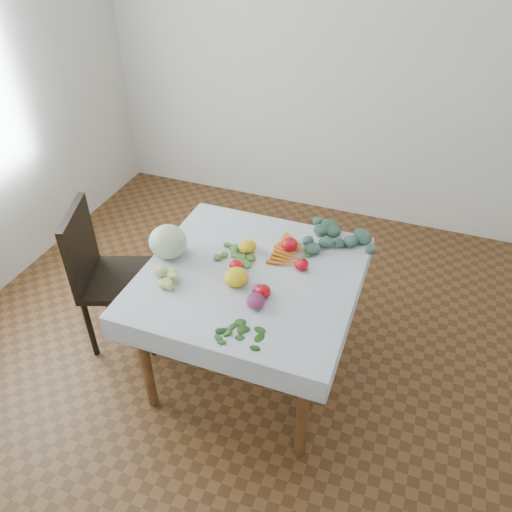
{
  "coord_description": "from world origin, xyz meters",
  "views": [
    {
      "loc": [
        0.74,
        -1.91,
        2.43
      ],
      "look_at": [
        0.0,
        0.08,
        0.82
      ],
      "focal_mm": 35.0,
      "sensor_mm": 36.0,
      "label": 1
    }
  ],
  "objects": [
    {
      "name": "ground",
      "position": [
        0.0,
        0.0,
        0.0
      ],
      "size": [
        4.0,
        4.0,
        0.0
      ],
      "primitive_type": "plane",
      "color": "brown"
    },
    {
      "name": "tomato_b",
      "position": [
        0.24,
        0.13,
        0.79
      ],
      "size": [
        0.09,
        0.09,
        0.07
      ],
      "primitive_type": "ellipsoid",
      "rotation": [
        0.0,
        0.0,
        -0.29
      ],
      "color": "red",
      "rests_on": "tablecloth"
    },
    {
      "name": "table",
      "position": [
        0.0,
        0.0,
        0.65
      ],
      "size": [
        1.0,
        1.0,
        0.75
      ],
      "color": "brown",
      "rests_on": "ground"
    },
    {
      "name": "dill_bunch",
      "position": [
        -0.12,
        0.11,
        0.77
      ],
      "size": [
        0.22,
        0.18,
        0.02
      ],
      "color": "#4C7937",
      "rests_on": "tablecloth"
    },
    {
      "name": "tomato_c",
      "position": [
        -0.08,
        0.0,
        0.79
      ],
      "size": [
        0.09,
        0.09,
        0.06
      ],
      "primitive_type": "ellipsoid",
      "rotation": [
        0.0,
        0.0,
        0.22
      ],
      "color": "red",
      "rests_on": "tablecloth"
    },
    {
      "name": "heirloom_back",
      "position": [
        -0.09,
        0.18,
        0.79
      ],
      "size": [
        0.12,
        0.12,
        0.07
      ],
      "primitive_type": "ellipsoid",
      "rotation": [
        0.0,
        0.0,
        -0.2
      ],
      "color": "yellow",
      "rests_on": "tablecloth"
    },
    {
      "name": "onion_a",
      "position": [
        0.1,
        -0.14,
        0.79
      ],
      "size": [
        0.08,
        0.08,
        0.06
      ],
      "primitive_type": "ellipsoid",
      "rotation": [
        0.0,
        0.0,
        -0.07
      ],
      "color": "#59193E",
      "rests_on": "tablecloth"
    },
    {
      "name": "carrot_bunch",
      "position": [
        0.15,
        0.24,
        0.77
      ],
      "size": [
        0.18,
        0.32,
        0.03
      ],
      "color": "orange",
      "rests_on": "tablecloth"
    },
    {
      "name": "tomatillo_cluster",
      "position": [
        -0.36,
        -0.23,
        0.78
      ],
      "size": [
        0.17,
        0.11,
        0.05
      ],
      "color": "#C9D279",
      "rests_on": "tablecloth"
    },
    {
      "name": "cabbage",
      "position": [
        -0.48,
        -0.01,
        0.85
      ],
      "size": [
        0.24,
        0.24,
        0.19
      ],
      "primitive_type": "ellipsoid",
      "rotation": [
        0.0,
        0.0,
        0.18
      ],
      "color": "silver",
      "rests_on": "tablecloth"
    },
    {
      "name": "onion_b",
      "position": [
        0.12,
        -0.23,
        0.79
      ],
      "size": [
        0.1,
        0.1,
        0.08
      ],
      "primitive_type": "ellipsoid",
      "rotation": [
        0.0,
        0.0,
        -0.04
      ],
      "color": "#59193E",
      "rests_on": "tablecloth"
    },
    {
      "name": "kale_bunch",
      "position": [
        0.39,
        0.44,
        0.78
      ],
      "size": [
        0.38,
        0.34,
        0.05
      ],
      "color": "#355748",
      "rests_on": "tablecloth"
    },
    {
      "name": "tomato_d",
      "position": [
        0.12,
        -0.15,
        0.79
      ],
      "size": [
        0.08,
        0.08,
        0.07
      ],
      "primitive_type": "ellipsoid",
      "rotation": [
        0.0,
        0.0,
        -0.02
      ],
      "color": "red",
      "rests_on": "tablecloth"
    },
    {
      "name": "back_wall",
      "position": [
        0.0,
        2.0,
        1.35
      ],
      "size": [
        4.0,
        0.04,
        2.7
      ],
      "primitive_type": "cube",
      "color": "silver",
      "rests_on": "ground"
    },
    {
      "name": "heirloom_front",
      "position": [
        -0.04,
        -0.1,
        0.8
      ],
      "size": [
        0.13,
        0.13,
        0.09
      ],
      "primitive_type": "ellipsoid",
      "rotation": [
        0.0,
        0.0,
        -0.02
      ],
      "color": "yellow",
      "rests_on": "tablecloth"
    },
    {
      "name": "tomato_a",
      "position": [
        0.13,
        0.27,
        0.8
      ],
      "size": [
        0.11,
        0.11,
        0.08
      ],
      "primitive_type": "ellipsoid",
      "rotation": [
        0.0,
        0.0,
        -0.25
      ],
      "color": "red",
      "rests_on": "tablecloth"
    },
    {
      "name": "basil_bunch",
      "position": [
        0.12,
        -0.44,
        0.76
      ],
      "size": [
        0.23,
        0.16,
        0.01
      ],
      "color": "#28551A",
      "rests_on": "tablecloth"
    },
    {
      "name": "chair",
      "position": [
        -0.94,
        -0.03,
        0.55
      ],
      "size": [
        0.55,
        0.55,
        0.95
      ],
      "color": "black",
      "rests_on": "ground"
    },
    {
      "name": "tablecloth",
      "position": [
        0.0,
        0.0,
        0.75
      ],
      "size": [
        1.12,
        1.12,
        0.01
      ],
      "primitive_type": "cube",
      "color": "white",
      "rests_on": "table"
    }
  ]
}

